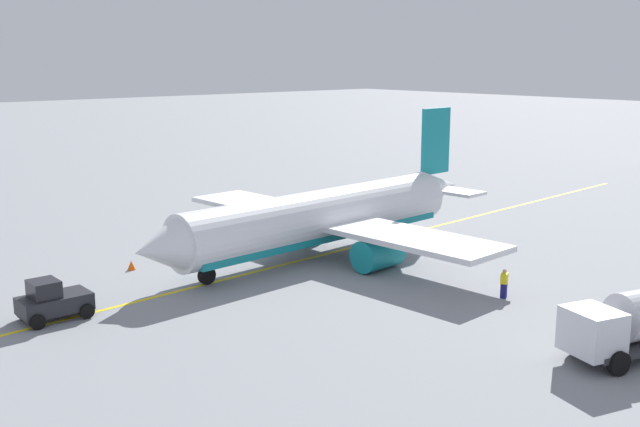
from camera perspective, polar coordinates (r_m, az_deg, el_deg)
ground_plane at (r=52.30m, az=-0.00°, el=-3.22°), size 400.00×400.00×0.00m
airplane at (r=52.01m, az=0.39°, el=-0.32°), size 30.22×27.02×9.63m
pushback_tug at (r=42.04m, az=-19.67°, el=-6.27°), size 3.64×2.36×2.20m
refueling_worker at (r=44.42m, az=13.82°, el=-5.21°), size 0.62×0.54×1.71m
safety_cone_nose at (r=50.32m, az=-14.14°, el=-3.83°), size 0.55×0.55×0.61m
taxi_line_marking at (r=52.30m, az=-0.00°, el=-3.21°), size 87.46×5.15×0.01m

